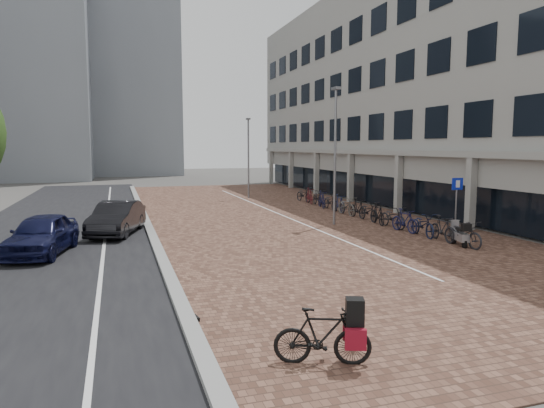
{
  "coord_description": "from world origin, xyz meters",
  "views": [
    {
      "loc": [
        -6.47,
        -14.37,
        3.81
      ],
      "look_at": [
        0.0,
        6.0,
        1.3
      ],
      "focal_mm": 32.52,
      "sensor_mm": 36.0,
      "label": 1
    }
  ],
  "objects_px": {
    "car_dark": "(117,218)",
    "car_navy": "(42,234)",
    "parking_sign": "(457,197)",
    "hero_bike": "(322,335)",
    "scooter_front": "(460,234)"
  },
  "relations": [
    {
      "from": "car_dark",
      "to": "car_navy",
      "type": "bearing_deg",
      "value": -110.78
    },
    {
      "from": "car_navy",
      "to": "car_dark",
      "type": "distance_m",
      "value": 4.23
    },
    {
      "from": "car_navy",
      "to": "parking_sign",
      "type": "relative_size",
      "value": 1.72
    },
    {
      "from": "car_navy",
      "to": "hero_bike",
      "type": "height_order",
      "value": "car_navy"
    },
    {
      "from": "car_navy",
      "to": "parking_sign",
      "type": "distance_m",
      "value": 16.61
    },
    {
      "from": "car_dark",
      "to": "hero_bike",
      "type": "distance_m",
      "value": 14.94
    },
    {
      "from": "car_navy",
      "to": "parking_sign",
      "type": "xyz_separation_m",
      "value": [
        16.54,
        -1.07,
        0.93
      ]
    },
    {
      "from": "car_dark",
      "to": "hero_bike",
      "type": "height_order",
      "value": "car_dark"
    },
    {
      "from": "hero_bike",
      "to": "car_navy",
      "type": "bearing_deg",
      "value": 49.07
    },
    {
      "from": "hero_bike",
      "to": "parking_sign",
      "type": "xyz_separation_m",
      "value": [
        10.64,
        10.1,
        1.12
      ]
    },
    {
      "from": "car_dark",
      "to": "hero_bike",
      "type": "relative_size",
      "value": 2.45
    },
    {
      "from": "parking_sign",
      "to": "car_navy",
      "type": "bearing_deg",
      "value": -179.5
    },
    {
      "from": "scooter_front",
      "to": "hero_bike",
      "type": "bearing_deg",
      "value": -123.02
    },
    {
      "from": "car_dark",
      "to": "parking_sign",
      "type": "xyz_separation_m",
      "value": [
        14.0,
        -4.45,
        0.94
      ]
    },
    {
      "from": "car_navy",
      "to": "scooter_front",
      "type": "distance_m",
      "value": 15.39
    }
  ]
}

